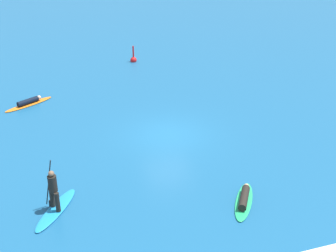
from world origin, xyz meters
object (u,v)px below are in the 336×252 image
surfer_on_orange_board (29,103)px  surfer_on_green_board (244,199)px  surfer_on_blue_board (55,200)px  marker_buoy (134,59)px

surfer_on_orange_board → surfer_on_green_board: bearing=-88.5°
surfer_on_orange_board → surfer_on_blue_board: surfer_on_blue_board is taller
surfer_on_green_board → marker_buoy: (0.09, 19.30, 0.03)m
marker_buoy → surfer_on_green_board: bearing=-90.3°
surfer_on_green_board → marker_buoy: 19.30m
surfer_on_blue_board → marker_buoy: size_ratio=2.08×
surfer_on_orange_board → surfer_on_green_board: surfer_on_green_board is taller
surfer_on_orange_board → marker_buoy: size_ratio=2.27×
surfer_on_orange_board → surfer_on_green_board: 15.34m
surfer_on_green_board → marker_buoy: bearing=32.5°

